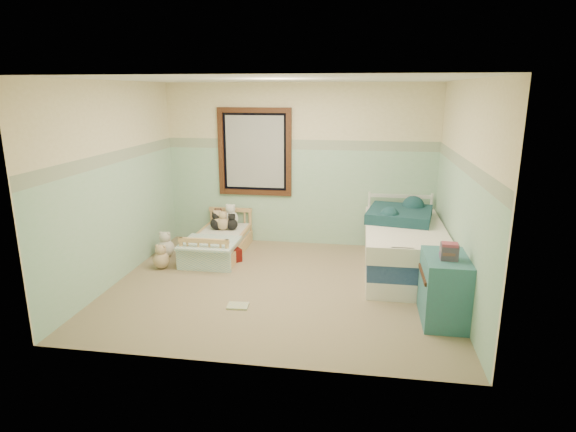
% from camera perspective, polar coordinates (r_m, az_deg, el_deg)
% --- Properties ---
extents(floor, '(4.20, 3.60, 0.02)m').
position_cam_1_polar(floor, '(6.05, -0.96, -8.45)').
color(floor, '#8D7C5D').
rests_on(floor, ground).
extents(ceiling, '(4.20, 3.60, 0.02)m').
position_cam_1_polar(ceiling, '(5.56, -1.08, 16.18)').
color(ceiling, white).
rests_on(ceiling, wall_back).
extents(wall_back, '(4.20, 0.04, 2.50)m').
position_cam_1_polar(wall_back, '(7.42, 1.37, 6.07)').
color(wall_back, beige).
rests_on(wall_back, floor).
extents(wall_front, '(4.20, 0.04, 2.50)m').
position_cam_1_polar(wall_front, '(3.96, -5.48, -1.80)').
color(wall_front, beige).
rests_on(wall_front, floor).
extents(wall_left, '(0.04, 3.60, 2.50)m').
position_cam_1_polar(wall_left, '(6.37, -20.02, 3.72)').
color(wall_left, beige).
rests_on(wall_left, floor).
extents(wall_right, '(0.04, 3.60, 2.50)m').
position_cam_1_polar(wall_right, '(5.70, 20.28, 2.49)').
color(wall_right, beige).
rests_on(wall_right, floor).
extents(wainscot_mint, '(4.20, 0.01, 1.50)m').
position_cam_1_polar(wainscot_mint, '(7.50, 1.34, 2.28)').
color(wainscot_mint, '#92C29A').
rests_on(wainscot_mint, floor).
extents(border_strip, '(4.20, 0.01, 0.15)m').
position_cam_1_polar(border_strip, '(7.36, 1.38, 8.56)').
color(border_strip, '#456448').
rests_on(border_strip, wall_back).
extents(window_frame, '(1.16, 0.06, 1.36)m').
position_cam_1_polar(window_frame, '(7.48, -4.03, 7.65)').
color(window_frame, black).
rests_on(window_frame, wall_back).
extents(window_blinds, '(0.92, 0.01, 1.12)m').
position_cam_1_polar(window_blinds, '(7.49, -4.01, 7.66)').
color(window_blinds, beige).
rests_on(window_blinds, window_frame).
extents(toddler_bed_frame, '(0.71, 1.41, 0.18)m').
position_cam_1_polar(toddler_bed_frame, '(7.21, -8.26, -3.83)').
color(toddler_bed_frame, tan).
rests_on(toddler_bed_frame, floor).
extents(toddler_mattress, '(0.64, 1.35, 0.12)m').
position_cam_1_polar(toddler_mattress, '(7.17, -8.30, -2.69)').
color(toddler_mattress, silver).
rests_on(toddler_mattress, toddler_bed_frame).
extents(patchwork_quilt, '(0.77, 0.71, 0.03)m').
position_cam_1_polar(patchwork_quilt, '(6.75, -9.41, -3.18)').
color(patchwork_quilt, '#64A1C0').
rests_on(patchwork_quilt, toddler_mattress).
extents(plush_bed_brown, '(0.19, 0.19, 0.19)m').
position_cam_1_polar(plush_bed_brown, '(7.62, -8.33, -0.41)').
color(plush_bed_brown, brown).
rests_on(plush_bed_brown, toddler_mattress).
extents(plush_bed_white, '(0.24, 0.24, 0.24)m').
position_cam_1_polar(plush_bed_white, '(7.56, -6.89, -0.29)').
color(plush_bed_white, silver).
rests_on(plush_bed_white, toddler_mattress).
extents(plush_bed_tan, '(0.20, 0.20, 0.20)m').
position_cam_1_polar(plush_bed_tan, '(7.40, -8.46, -0.81)').
color(plush_bed_tan, tan).
rests_on(plush_bed_tan, toddler_mattress).
extents(plush_bed_dark, '(0.18, 0.18, 0.18)m').
position_cam_1_polar(plush_bed_dark, '(7.34, -6.74, -1.00)').
color(plush_bed_dark, black).
rests_on(plush_bed_dark, toddler_mattress).
extents(plush_floor_cream, '(0.26, 0.26, 0.26)m').
position_cam_1_polar(plush_floor_cream, '(7.23, -14.47, -3.78)').
color(plush_floor_cream, beige).
rests_on(plush_floor_cream, floor).
extents(plush_floor_tan, '(0.23, 0.23, 0.23)m').
position_cam_1_polar(plush_floor_tan, '(6.80, -14.94, -5.16)').
color(plush_floor_tan, tan).
rests_on(plush_floor_tan, floor).
extents(twin_bed_frame, '(0.97, 1.94, 0.22)m').
position_cam_1_polar(twin_bed_frame, '(6.61, 13.55, -5.69)').
color(twin_bed_frame, white).
rests_on(twin_bed_frame, floor).
extents(twin_boxspring, '(0.97, 1.94, 0.22)m').
position_cam_1_polar(twin_boxspring, '(6.53, 13.66, -3.88)').
color(twin_boxspring, navy).
rests_on(twin_boxspring, twin_bed_frame).
extents(twin_mattress, '(1.01, 1.98, 0.22)m').
position_cam_1_polar(twin_mattress, '(6.47, 13.78, -2.03)').
color(twin_mattress, white).
rests_on(twin_mattress, twin_boxspring).
extents(teal_blanket, '(0.97, 1.01, 0.14)m').
position_cam_1_polar(teal_blanket, '(6.71, 13.25, 0.19)').
color(teal_blanket, '#0E363D').
rests_on(teal_blanket, twin_mattress).
extents(dresser, '(0.45, 0.72, 0.72)m').
position_cam_1_polar(dresser, '(5.31, 18.23, -8.30)').
color(dresser, '#396771').
rests_on(dresser, floor).
extents(book_stack, '(0.17, 0.14, 0.17)m').
position_cam_1_polar(book_stack, '(5.08, 18.78, -4.07)').
color(book_stack, brown).
rests_on(book_stack, dresser).
extents(red_pillow, '(0.40, 0.39, 0.19)m').
position_cam_1_polar(red_pillow, '(6.90, -7.09, -4.64)').
color(red_pillow, '#A31006').
rests_on(red_pillow, floor).
extents(floor_book, '(0.25, 0.20, 0.02)m').
position_cam_1_polar(floor_book, '(5.52, -6.03, -10.67)').
color(floor_book, '#F9E649').
rests_on(floor_book, floor).
extents(extra_plush_0, '(0.19, 0.19, 0.19)m').
position_cam_1_polar(extra_plush_0, '(7.39, -8.59, -0.91)').
color(extra_plush_0, black).
rests_on(extra_plush_0, toddler_mattress).
extents(extra_plush_1, '(0.20, 0.20, 0.20)m').
position_cam_1_polar(extra_plush_1, '(7.36, -7.80, -0.91)').
color(extra_plush_1, tan).
rests_on(extra_plush_1, toddler_mattress).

